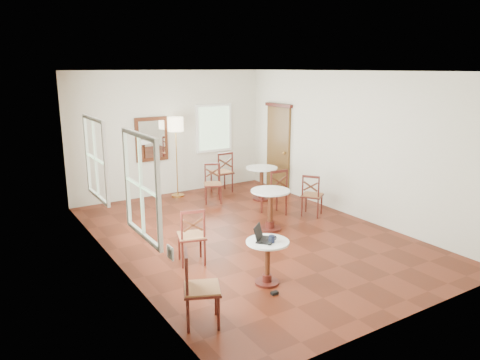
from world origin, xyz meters
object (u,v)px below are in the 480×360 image
Objects in this scene: cafe_table_mid at (270,205)px; navy_mug at (272,239)px; chair_back_a at (222,172)px; chair_near_b at (200,288)px; floor_lamp at (176,130)px; chair_mid_b at (312,195)px; mouse at (260,242)px; water_glass at (270,242)px; chair_mid_a at (275,192)px; cafe_table_near at (267,257)px; cafe_table_back at (262,180)px; chair_near_a at (192,236)px; power_adapter at (274,293)px; laptop at (263,237)px; chair_back_b at (213,183)px.

navy_mug is at bearing -125.25° from cafe_table_mid.
cafe_table_mid is at bearing 78.56° from chair_back_a.
chair_near_b is 7.45× the size of navy_mug.
chair_near_b is at bearing -111.79° from floor_lamp.
cafe_table_mid is 3.37m from floor_lamp.
floor_lamp reaches higher than chair_mid_b.
mouse is at bearing -101.23° from floor_lamp.
chair_mid_b is 3.48m from mouse.
chair_back_a is 5.26m from water_glass.
chair_mid_a reaches higher than chair_near_b.
cafe_table_back reaches higher than cafe_table_near.
chair_near_a is 0.49× the size of floor_lamp.
mouse is 0.83× the size of power_adapter.
chair_mid_a reaches higher than mouse.
floor_lamp is (-1.57, 1.32, 1.15)m from cafe_table_back.
laptop is at bearing 81.13° from power_adapter.
chair_back_a reaches higher than power_adapter.
laptop is (0.56, -1.16, 0.25)m from chair_near_a.
chair_mid_a is 3.39m from water_glass.
floor_lamp is 14.98× the size of navy_mug.
power_adapter is at bearing -60.42° from chair_near_b.
chair_near_b is at bearing -174.46° from power_adapter.
cafe_table_mid is 2.39m from mouse.
chair_near_b is at bearing -164.20° from navy_mug.
cafe_table_mid is 7.42× the size of water_glass.
chair_near_a reaches higher than power_adapter.
chair_mid_a is at bearing 53.78° from power_adapter.
mouse is 0.15m from water_glass.
chair_back_a reaches higher than mouse.
chair_near_a is at bearing -162.90° from cafe_table_mid.
chair_near_a is at bearing 75.32° from laptop.
cafe_table_back reaches higher than water_glass.
navy_mug is (-1.97, -2.60, 0.21)m from chair_mid_a.
chair_back_a reaches higher than chair_near_b.
laptop is 3.80× the size of power_adapter.
chair_mid_b is at bearing 104.35° from chair_back_a.
chair_near_b is 0.92× the size of chair_back_a.
chair_back_b is at bearing 83.95° from mouse.
navy_mug is 1.20× the size of water_glass.
power_adapter is at bearing 58.82° from chair_mid_a.
mouse is at bearing 66.28° from chair_back_a.
navy_mug is 0.13m from water_glass.
laptop reaches higher than power_adapter.
mouse is (-2.77, -2.09, 0.23)m from chair_mid_b.
power_adapter is at bearing -139.52° from laptop.
chair_near_b reaches higher than cafe_table_back.
cafe_table_mid is at bearing 10.74° from laptop.
mouse is (-2.10, -4.73, 0.16)m from chair_back_a.
water_glass is (0.07, -0.12, 0.04)m from mouse.
chair_near_a is 7.28× the size of navy_mug.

